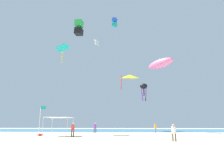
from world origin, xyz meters
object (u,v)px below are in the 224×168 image
Objects in this scene: person_leftmost at (73,129)px; kite_box_green at (79,28)px; kite_diamond_teal at (63,49)px; banner_flag at (40,119)px; cooler_box at (40,135)px; canopy_tent at (59,118)px; person_near_tent at (155,127)px; kite_box_blue at (115,22)px; kite_octopus_black at (144,87)px; person_central at (174,131)px; person_rightmost at (95,127)px; kite_parafoil_white at (97,43)px; kite_delta_yellow at (130,77)px; kite_inflatable_pink at (160,64)px.

kite_box_green is (-2.90, 12.05, 20.76)m from person_leftmost.
kite_diamond_teal is (-1.34, -5.46, -7.13)m from kite_box_green.
banner_flag is 6.16× the size of cooler_box.
person_near_tent is (14.36, 9.99, -1.38)m from canopy_tent.
person_near_tent is 23.79m from kite_box_blue.
kite_box_green is at bearing 102.75° from person_near_tent.
kite_box_blue is at bearing -47.91° from kite_diamond_teal.
banner_flag is 29.54m from kite_octopus_black.
banner_flag reaches higher than person_leftmost.
kite_box_blue is (7.50, 16.52, 21.36)m from banner_flag.
person_central is 0.87× the size of person_rightmost.
person_central is at bearing 1.58° from kite_octopus_black.
banner_flag is at bearing -27.59° from kite_octopus_black.
canopy_tent is 22.22m from kite_box_green.
person_leftmost is 4.43m from banner_flag.
kite_parafoil_white is at bearing 84.74° from banner_flag.
person_near_tent is 0.39× the size of kite_octopus_black.
kite_parafoil_white is at bearing 82.84° from person_rightmost.
cooler_box is at bearing 107.52° from person_leftmost.
canopy_tent is 17.55m from person_near_tent.
person_near_tent is at bearing -68.57° from kite_diamond_teal.
kite_diamond_teal is (0.59, 5.02, 14.47)m from cooler_box.
canopy_tent is at bearing 140.53° from person_near_tent.
person_rightmost is at bearing 12.46° from kite_parafoil_white.
kite_delta_yellow reaches higher than person_central.
canopy_tent is at bearing -168.45° from kite_box_green.
kite_parafoil_white is (-8.41, 4.18, 10.62)m from kite_delta_yellow.
person_near_tent is 16.64m from person_central.
kite_diamond_teal reaches higher than person_leftmost.
kite_box_green reaches higher than kite_octopus_black.
kite_octopus_black is 17.26m from kite_parafoil_white.
kite_diamond_teal is at bearing 110.77° from canopy_tent.
person_rightmost is 0.51× the size of banner_flag.
canopy_tent is 1.47× the size of kite_box_blue.
banner_flag is at bearing -119.47° from kite_delta_yellow.
kite_box_blue is (6.95, 11.97, 21.15)m from canopy_tent.
person_central is at bearing -26.54° from canopy_tent.
kite_octopus_black reaches higher than person_leftmost.
kite_box_blue reaches higher than kite_delta_yellow.
kite_inflatable_pink is 19.52m from kite_diamond_teal.
kite_delta_yellow is at bearing -53.83° from kite_box_green.
person_central is (11.00, -5.32, -0.08)m from person_leftmost.
person_rightmost is at bearing 113.58° from person_near_tent.
kite_box_green is (-15.04, 0.77, 20.80)m from person_near_tent.
kite_delta_yellow is at bearing 16.15° from kite_inflatable_pink.
kite_octopus_black is at bearing 50.33° from cooler_box.
person_rightmost is at bearing 72.46° from banner_flag.
kite_octopus_black reaches higher than cooler_box.
kite_box_blue is (-3.24, -4.62, 11.20)m from kite_delta_yellow.
kite_diamond_teal is at bearing 174.18° from kite_box_green.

